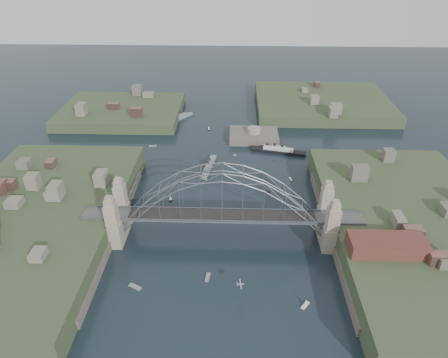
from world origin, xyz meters
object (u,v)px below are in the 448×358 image
naval_cruiser_near (209,166)px  wharf_shed (387,245)px  fort_island (254,139)px  naval_cruiser_far (181,117)px  ocean_liner (278,151)px  bridge (222,204)px

naval_cruiser_near → wharf_shed: bearing=-47.9°
fort_island → naval_cruiser_near: (-18.81, -27.72, 1.19)m
wharf_shed → naval_cruiser_far: wharf_shed is taller
naval_cruiser_far → ocean_liner: bearing=-37.5°
bridge → naval_cruiser_far: bridge is taller
bridge → naval_cruiser_near: bridge is taller
wharf_shed → ocean_liner: bearing=107.3°
bridge → wharf_shed: size_ratio=4.20×
naval_cruiser_near → ocean_liner: 32.24m
bridge → fort_island: bearing=80.3°
wharf_shed → naval_cruiser_near: (-50.81, 56.28, -9.15)m
wharf_shed → naval_cruiser_far: (-68.34, 106.24, -9.20)m
bridge → fort_island: bridge is taller
wharf_shed → naval_cruiser_far: bearing=122.8°
ocean_liner → naval_cruiser_far: bearing=142.5°
naval_cruiser_near → naval_cruiser_far: 52.94m
fort_island → naval_cruiser_far: size_ratio=1.67×
fort_island → naval_cruiser_near: size_ratio=1.19×
bridge → fort_island: size_ratio=3.82×
naval_cruiser_near → ocean_liner: size_ratio=0.79×
naval_cruiser_far → naval_cruiser_near: bearing=-70.7°
naval_cruiser_near → fort_island: bearing=55.8°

